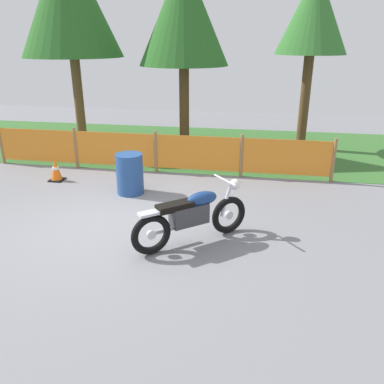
{
  "coord_description": "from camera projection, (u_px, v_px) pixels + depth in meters",
  "views": [
    {
      "loc": [
        2.53,
        -6.19,
        3.17
      ],
      "look_at": [
        1.53,
        -0.51,
        0.9
      ],
      "focal_mm": 36.73,
      "sensor_mm": 36.0,
      "label": 1
    }
  ],
  "objects": [
    {
      "name": "ground",
      "position": [
        115.0,
        223.0,
        7.25
      ],
      "size": [
        24.0,
        24.0,
        0.02
      ],
      "primitive_type": "cube",
      "color": "gray"
    },
    {
      "name": "grass_verge",
      "position": [
        178.0,
        145.0,
        12.41
      ],
      "size": [
        24.0,
        5.34,
        0.01
      ],
      "primitive_type": "cube",
      "color": "#386B2D",
      "rests_on": "ground"
    },
    {
      "name": "barrier_fence",
      "position": [
        156.0,
        151.0,
        9.77
      ],
      "size": [
        8.59,
        0.08,
        1.05
      ],
      "color": "olive",
      "rests_on": "ground"
    },
    {
      "name": "tree_near_left",
      "position": [
        184.0,
        13.0,
        10.34
      ],
      "size": [
        2.45,
        2.45,
        5.18
      ],
      "color": "brown",
      "rests_on": "ground"
    },
    {
      "name": "tree_near_right",
      "position": [
        314.0,
        14.0,
        10.69
      ],
      "size": [
        1.98,
        1.98,
        4.94
      ],
      "color": "brown",
      "rests_on": "ground"
    },
    {
      "name": "motorcycle_lead",
      "position": [
        193.0,
        215.0,
        6.36
      ],
      "size": [
        1.71,
        1.45,
        1.01
      ],
      "rotation": [
        0.0,
        0.0,
        0.69
      ],
      "color": "black",
      "rests_on": "ground"
    },
    {
      "name": "traffic_cone",
      "position": [
        56.0,
        170.0,
        9.28
      ],
      "size": [
        0.32,
        0.32,
        0.53
      ],
      "color": "black",
      "rests_on": "ground"
    },
    {
      "name": "spare_drum",
      "position": [
        130.0,
        174.0,
        8.46
      ],
      "size": [
        0.58,
        0.58,
        0.88
      ],
      "primitive_type": "cylinder",
      "color": "navy",
      "rests_on": "ground"
    }
  ]
}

